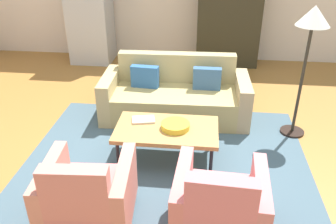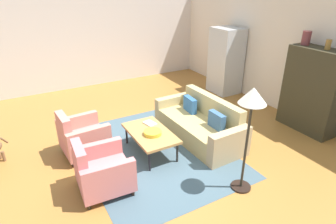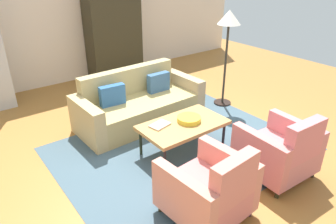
% 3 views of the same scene
% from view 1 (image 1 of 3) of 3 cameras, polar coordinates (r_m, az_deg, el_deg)
% --- Properties ---
extents(ground_plane, '(10.88, 10.88, 0.00)m').
position_cam_1_polar(ground_plane, '(4.37, 1.10, -7.79)').
color(ground_plane, '#A46D31').
extents(area_rug, '(3.40, 2.60, 0.01)m').
position_cam_1_polar(area_rug, '(4.44, -0.14, -7.12)').
color(area_rug, '#445B68').
rests_on(area_rug, ground).
extents(couch, '(2.13, 0.96, 0.86)m').
position_cam_1_polar(couch, '(5.27, 1.21, 2.55)').
color(couch, tan).
rests_on(couch, ground).
extents(coffee_table, '(1.20, 0.70, 0.44)m').
position_cam_1_polar(coffee_table, '(4.17, -0.22, -3.00)').
color(coffee_table, black).
rests_on(coffee_table, ground).
extents(armchair_left, '(0.85, 0.85, 0.88)m').
position_cam_1_polar(armchair_left, '(3.41, -12.81, -13.41)').
color(armchair_left, '#302A16').
rests_on(armchair_left, ground).
extents(armchair_right, '(0.84, 0.84, 0.88)m').
position_cam_1_polar(armchair_right, '(3.26, 8.20, -15.14)').
color(armchair_right, '#3A2D1A').
rests_on(armchair_right, ground).
extents(fruit_bowl, '(0.33, 0.33, 0.07)m').
position_cam_1_polar(fruit_bowl, '(4.13, 1.14, -2.21)').
color(fruit_bowl, gold).
rests_on(fruit_bowl, coffee_table).
extents(book_stack, '(0.30, 0.23, 0.02)m').
position_cam_1_polar(book_stack, '(4.31, -3.96, -1.24)').
color(book_stack, beige).
rests_on(book_stack, coffee_table).
extents(cabinet, '(1.20, 0.51, 1.80)m').
position_cam_1_polar(cabinet, '(7.21, 9.72, 14.43)').
color(cabinet, '#312D1D').
rests_on(cabinet, ground).
extents(refrigerator, '(0.80, 0.73, 1.85)m').
position_cam_1_polar(refrigerator, '(7.46, -12.37, 14.84)').
color(refrigerator, '#B7BABF').
rests_on(refrigerator, ground).
extents(floor_lamp, '(0.40, 0.40, 1.72)m').
position_cam_1_polar(floor_lamp, '(4.67, 22.03, 12.25)').
color(floor_lamp, black).
rests_on(floor_lamp, ground).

